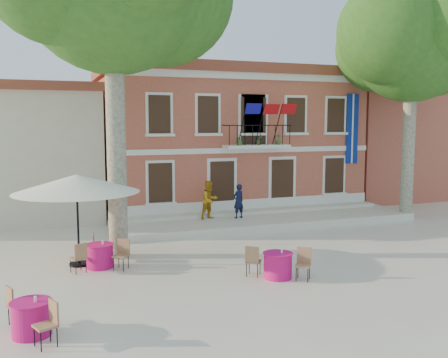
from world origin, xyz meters
TOP-DOWN VIEW (x-y plane):
  - ground at (0.00, 0.00)m, footprint 90.00×90.00m
  - main_building at (2.00, 9.99)m, footprint 13.50×9.59m
  - neighbor_west at (-9.50, 11.00)m, footprint 9.40×9.40m
  - neighbor_east at (14.00, 11.00)m, footprint 9.40×9.40m
  - terrace at (2.00, 4.40)m, footprint 14.00×3.40m
  - plane_tree_east at (8.86, 3.15)m, footprint 5.79×5.79m
  - patio_umbrella at (-6.64, 0.29)m, footprint 4.01×4.01m
  - pedestrian_navy at (0.68, 4.56)m, footprint 0.65×0.53m
  - pedestrian_orange at (-0.62, 4.82)m, footprint 1.02×0.91m
  - cafe_table_0 at (-6.03, -0.23)m, footprint 1.86×1.72m
  - cafe_table_1 at (-1.16, -3.17)m, footprint 1.78×1.50m
  - cafe_table_2 at (-8.01, -4.97)m, footprint 1.11×1.94m

SIDE VIEW (x-z plane):
  - ground at x=0.00m, z-range 0.00..0.00m
  - terrace at x=2.00m, z-range 0.00..0.30m
  - cafe_table_1 at x=-1.16m, z-range -0.05..0.90m
  - cafe_table_2 at x=-8.01m, z-range -0.05..0.90m
  - cafe_table_0 at x=-6.03m, z-range -0.05..0.90m
  - pedestrian_navy at x=0.68m, z-range 0.30..1.85m
  - pedestrian_orange at x=-0.62m, z-range 0.30..2.04m
  - patio_umbrella at x=-6.64m, z-range 1.19..4.17m
  - neighbor_west at x=-9.50m, z-range 0.02..6.42m
  - neighbor_east at x=14.00m, z-range 0.02..6.42m
  - main_building at x=2.00m, z-range 0.03..7.53m
  - plane_tree_east at x=8.86m, z-range 2.73..14.11m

